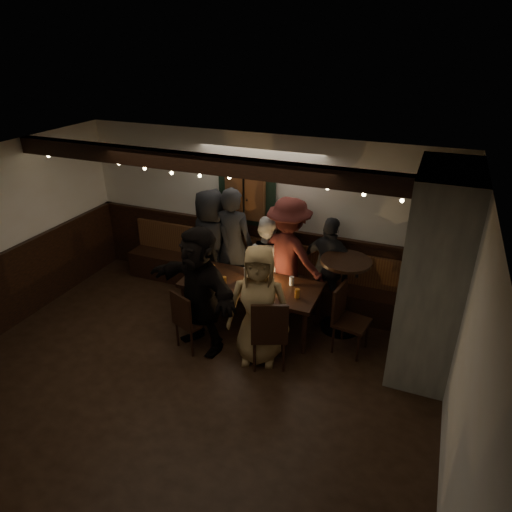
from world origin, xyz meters
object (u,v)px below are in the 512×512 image
at_px(chair_near_right, 269,331).
at_px(person_d, 288,256).
at_px(person_b, 232,245).
at_px(person_a, 212,244).
at_px(chair_end, 346,315).
at_px(dining_table, 251,287).
at_px(person_g, 259,306).
at_px(high_top, 344,286).
at_px(person_e, 329,267).
at_px(chair_near_left, 188,318).
at_px(person_c, 266,262).
at_px(person_f, 200,290).

height_order(chair_near_right, person_d, person_d).
xyz_separation_m(person_b, person_d, (0.92, 0.00, -0.02)).
bearing_deg(person_a, chair_near_right, 153.22).
height_order(chair_end, person_d, person_d).
xyz_separation_m(dining_table, person_g, (0.39, -0.67, 0.17)).
bearing_deg(person_g, chair_end, 17.29).
xyz_separation_m(high_top, person_e, (-0.30, 0.34, 0.07)).
height_order(person_b, person_d, person_b).
relative_size(high_top, person_d, 0.61).
height_order(chair_near_right, high_top, high_top).
bearing_deg(person_g, person_d, 76.27).
distance_m(chair_near_right, chair_end, 1.11).
xyz_separation_m(chair_near_left, person_e, (1.51, 1.60, 0.28)).
bearing_deg(person_b, person_a, -2.35).
relative_size(chair_end, high_top, 0.85).
relative_size(high_top, person_c, 0.75).
relative_size(chair_end, person_c, 0.64).
height_order(person_e, person_f, person_f).
distance_m(chair_near_left, person_f, 0.43).
distance_m(chair_near_right, high_top, 1.39).
bearing_deg(dining_table, high_top, 18.72).
distance_m(person_c, person_f, 1.41).
bearing_deg(high_top, chair_near_right, -118.73).
distance_m(chair_near_right, person_g, 0.34).
distance_m(chair_near_left, person_e, 2.22).
relative_size(person_e, person_g, 0.95).
bearing_deg(person_f, high_top, 56.25).
bearing_deg(person_e, person_b, 15.98).
distance_m(high_top, person_g, 1.39).
bearing_deg(chair_near_left, chair_near_right, 2.33).
bearing_deg(chair_end, person_c, 154.09).
bearing_deg(person_a, person_c, -161.71).
bearing_deg(dining_table, person_a, 146.23).
relative_size(chair_near_right, high_top, 0.90).
height_order(chair_near_left, person_b, person_b).
height_order(high_top, person_c, person_c).
height_order(person_a, person_b, person_b).
xyz_separation_m(high_top, person_f, (-1.68, -1.11, 0.18)).
height_order(chair_end, person_c, person_c).
bearing_deg(dining_table, chair_near_right, -53.62).
height_order(chair_near_left, chair_near_right, chair_near_right).
height_order(dining_table, chair_near_right, chair_near_right).
relative_size(chair_near_right, person_f, 0.57).
height_order(dining_table, person_g, person_g).
relative_size(person_f, person_g, 1.08).
bearing_deg(person_g, person_c, 91.50).
xyz_separation_m(high_top, person_b, (-1.82, 0.22, 0.23)).
bearing_deg(chair_end, person_a, 164.32).
distance_m(person_c, person_e, 0.97).
relative_size(person_d, person_e, 1.17).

